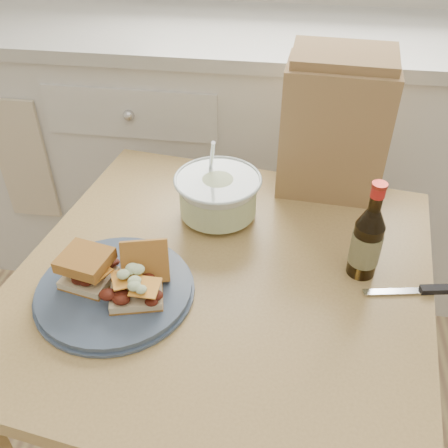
# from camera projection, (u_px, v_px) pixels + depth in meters

# --- Properties ---
(cabinet_run) EXTENTS (2.50, 0.64, 0.94)m
(cabinet_run) POSITION_uv_depth(u_px,v_px,m) (289.00, 155.00, 1.89)
(cabinet_run) COLOR white
(cabinet_run) RESTS_ON ground
(dining_table) EXTENTS (0.95, 0.95, 0.71)m
(dining_table) POSITION_uv_depth(u_px,v_px,m) (223.00, 307.00, 1.11)
(dining_table) COLOR tan
(dining_table) RESTS_ON ground
(plate) EXTENTS (0.31, 0.31, 0.02)m
(plate) POSITION_uv_depth(u_px,v_px,m) (115.00, 290.00, 0.99)
(plate) COLOR #42516A
(plate) RESTS_ON dining_table
(sandwich_left) EXTENTS (0.11, 0.10, 0.07)m
(sandwich_left) POSITION_uv_depth(u_px,v_px,m) (87.00, 268.00, 0.98)
(sandwich_left) COLOR beige
(sandwich_left) RESTS_ON plate
(sandwich_right) EXTENTS (0.12, 0.16, 0.08)m
(sandwich_right) POSITION_uv_depth(u_px,v_px,m) (139.00, 279.00, 0.96)
(sandwich_right) COLOR beige
(sandwich_right) RESTS_ON plate
(coleslaw_bowl) EXTENTS (0.20, 0.20, 0.20)m
(coleslaw_bowl) POSITION_uv_depth(u_px,v_px,m) (218.00, 197.00, 1.17)
(coleslaw_bowl) COLOR silver
(coleslaw_bowl) RESTS_ON dining_table
(beer_bottle) EXTENTS (0.06, 0.06, 0.22)m
(beer_bottle) POSITION_uv_depth(u_px,v_px,m) (367.00, 241.00, 1.00)
(beer_bottle) COLOR black
(beer_bottle) RESTS_ON dining_table
(knife) EXTENTS (0.19, 0.05, 0.01)m
(knife) POSITION_uv_depth(u_px,v_px,m) (427.00, 290.00, 1.00)
(knife) COLOR silver
(knife) RESTS_ON dining_table
(paper_bag) EXTENTS (0.26, 0.18, 0.33)m
(paper_bag) POSITION_uv_depth(u_px,v_px,m) (334.00, 130.00, 1.20)
(paper_bag) COLOR #A87C51
(paper_bag) RESTS_ON dining_table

